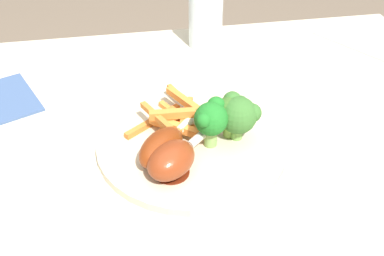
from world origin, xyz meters
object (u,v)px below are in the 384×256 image
at_px(broccoli_floret_middle, 230,111).
at_px(chicken_drumstick_near, 174,158).
at_px(broccoli_floret_front, 211,118).
at_px(chicken_drumstick_far, 163,146).
at_px(dining_table, 143,187).
at_px(carrot_fries_pile, 175,116).
at_px(fork, 353,48).
at_px(water_glass, 206,18).
at_px(broccoli_floret_back, 239,113).
at_px(dinner_plate, 192,142).

relative_size(broccoli_floret_middle, chicken_drumstick_near, 0.57).
height_order(broccoli_floret_front, chicken_drumstick_far, broccoli_floret_front).
xyz_separation_m(dining_table, chicken_drumstick_far, (0.03, -0.06, 0.13)).
xyz_separation_m(broccoli_floret_front, chicken_drumstick_near, (-0.06, -0.05, -0.02)).
bearing_deg(carrot_fries_pile, fork, 27.33).
distance_m(dining_table, chicken_drumstick_near, 0.16).
xyz_separation_m(chicken_drumstick_near, water_glass, (0.12, 0.38, 0.02)).
distance_m(carrot_fries_pile, chicken_drumstick_far, 0.08).
bearing_deg(chicken_drumstick_far, broccoli_floret_front, 14.68).
distance_m(chicken_drumstick_near, chicken_drumstick_far, 0.03).
relative_size(broccoli_floret_back, chicken_drumstick_near, 0.60).
bearing_deg(water_glass, chicken_drumstick_far, -110.55).
bearing_deg(dining_table, fork, 25.74).
xyz_separation_m(dinner_plate, carrot_fries_pile, (-0.02, 0.04, 0.02)).
bearing_deg(broccoli_floret_middle, dining_table, 169.49).
height_order(dinner_plate, carrot_fries_pile, carrot_fries_pile).
bearing_deg(chicken_drumstick_far, chicken_drumstick_near, -71.79).
bearing_deg(carrot_fries_pile, chicken_drumstick_near, -99.32).
relative_size(broccoli_floret_middle, carrot_fries_pile, 0.43).
relative_size(broccoli_floret_front, chicken_drumstick_near, 0.61).
height_order(broccoli_floret_front, broccoli_floret_middle, broccoli_floret_front).
bearing_deg(dining_table, broccoli_floret_middle, -10.51).
bearing_deg(carrot_fries_pile, broccoli_floret_front, -51.24).
bearing_deg(broccoli_floret_back, broccoli_floret_middle, 148.85).
distance_m(dining_table, dinner_plate, 0.13).
height_order(chicken_drumstick_far, fork, chicken_drumstick_far).
xyz_separation_m(broccoli_floret_back, water_glass, (0.02, 0.32, 0.00)).
bearing_deg(dinner_plate, carrot_fries_pile, 116.39).
relative_size(broccoli_floret_middle, broccoli_floret_back, 0.96).
relative_size(broccoli_floret_back, carrot_fries_pile, 0.45).
distance_m(dining_table, broccoli_floret_middle, 0.20).
relative_size(broccoli_floret_middle, chicken_drumstick_far, 0.56).
bearing_deg(dining_table, water_glass, 61.02).
distance_m(dining_table, broccoli_floret_front, 0.19).
height_order(dining_table, carrot_fries_pile, carrot_fries_pile).
height_order(dinner_plate, broccoli_floret_front, broccoli_floret_front).
height_order(dining_table, broccoli_floret_front, broccoli_floret_front).
relative_size(broccoli_floret_front, fork, 0.36).
xyz_separation_m(broccoli_floret_middle, chicken_drumstick_far, (-0.10, -0.03, -0.02)).
bearing_deg(chicken_drumstick_far, carrot_fries_pile, 69.75).
xyz_separation_m(dining_table, chicken_drumstick_near, (0.04, -0.09, 0.13)).
distance_m(dinner_plate, water_glass, 0.33).
bearing_deg(water_glass, dinner_plate, -105.10).
bearing_deg(broccoli_floret_front, water_glass, 79.36).
bearing_deg(broccoli_floret_middle, broccoli_floret_front, -154.72).
relative_size(dining_table, fork, 6.36).
bearing_deg(broccoli_floret_back, fork, 38.64).
height_order(broccoli_floret_front, carrot_fries_pile, broccoli_floret_front).
xyz_separation_m(broccoli_floret_front, carrot_fries_pile, (-0.04, 0.05, -0.03)).
xyz_separation_m(dining_table, water_glass, (0.16, 0.29, 0.15)).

